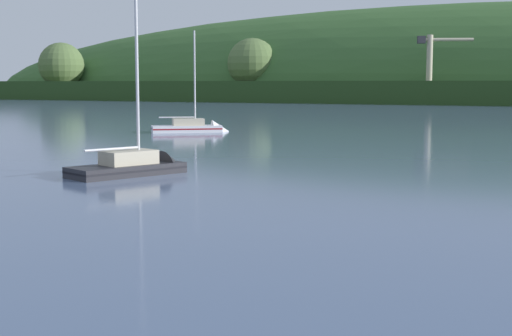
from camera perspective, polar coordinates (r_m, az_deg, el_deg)
name	(u,v)px	position (r m, az deg, el deg)	size (l,w,h in m)	color
far_shoreline_hill	(461,99)	(223.91, 15.66, 5.14)	(448.79, 122.20, 56.17)	#27431B
dockside_crane	(430,71)	(185.01, 13.39, 7.34)	(13.13, 5.61, 16.75)	#4C4C51
sailboat_near_mooring	(140,171)	(42.84, -8.98, -0.22)	(5.51, 7.82, 11.86)	#232328
sailboat_far_left	(196,130)	(78.27, -4.71, 2.95)	(8.20, 6.65, 11.81)	white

